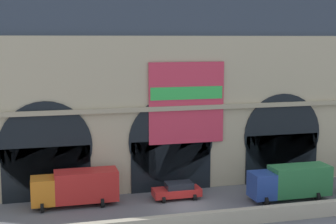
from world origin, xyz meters
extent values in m
plane|color=slate|center=(0.00, 0.00, 0.00)|extent=(200.00, 200.00, 0.00)
cube|color=#B2A891|center=(0.00, -4.99, 0.62)|extent=(90.00, 0.70, 1.24)
cube|color=#BCAD8C|center=(0.00, 7.40, 7.43)|extent=(49.06, 4.80, 14.86)
cube|color=#333D4C|center=(0.00, 7.70, 16.73)|extent=(49.06, 4.20, 3.74)
cube|color=black|center=(-11.68, 4.95, 2.48)|extent=(7.90, 0.20, 4.96)
cylinder|color=black|center=(-11.68, 4.95, 4.96)|extent=(8.32, 0.20, 8.32)
cube|color=black|center=(0.00, 4.95, 2.48)|extent=(7.90, 0.20, 4.96)
cylinder|color=black|center=(0.00, 4.95, 4.96)|extent=(8.32, 0.20, 8.32)
cube|color=black|center=(11.68, 4.95, 2.48)|extent=(7.90, 0.20, 4.96)
cylinder|color=black|center=(11.68, 4.95, 4.96)|extent=(8.32, 0.20, 8.32)
cube|color=#D8334C|center=(1.47, 4.83, 8.53)|extent=(7.41, 0.12, 7.79)
cube|color=green|center=(1.47, 4.75, 9.48)|extent=(7.11, 0.04, 1.22)
cube|color=tan|center=(0.00, 4.85, 8.07)|extent=(49.06, 0.50, 0.44)
cube|color=orange|center=(-12.10, 2.82, 1.57)|extent=(2.00, 2.30, 2.30)
cube|color=red|center=(-8.35, 2.82, 1.77)|extent=(5.50, 2.30, 2.70)
cylinder|color=black|center=(-12.20, 1.78, 0.42)|extent=(0.28, 0.84, 0.84)
cylinder|color=black|center=(-12.20, 3.85, 0.42)|extent=(0.28, 0.84, 0.84)
cylinder|color=black|center=(-7.10, 1.78, 0.42)|extent=(0.28, 0.84, 0.84)
cylinder|color=black|center=(-7.10, 3.85, 0.42)|extent=(0.28, 0.84, 0.84)
cube|color=red|center=(-0.20, 2.34, 0.65)|extent=(4.40, 1.80, 0.70)
cube|color=black|center=(0.02, 2.34, 1.27)|extent=(2.46, 1.62, 0.55)
cylinder|color=black|center=(-1.65, 1.53, 0.30)|extent=(0.28, 0.60, 0.60)
cylinder|color=black|center=(-1.65, 3.15, 0.30)|extent=(0.28, 0.60, 0.60)
cylinder|color=black|center=(1.25, 1.53, 0.30)|extent=(0.28, 0.60, 0.60)
cylinder|color=black|center=(1.25, 3.15, 0.30)|extent=(0.28, 0.60, 0.60)
cube|color=#28479E|center=(6.95, -0.49, 1.57)|extent=(2.00, 2.30, 2.30)
cube|color=#2D7A42|center=(10.70, -0.49, 1.77)|extent=(5.50, 2.30, 2.70)
cylinder|color=black|center=(6.85, -1.52, 0.42)|extent=(0.28, 0.84, 0.84)
cylinder|color=black|center=(6.85, 0.55, 0.42)|extent=(0.28, 0.84, 0.84)
cylinder|color=black|center=(11.95, -1.52, 0.42)|extent=(0.28, 0.84, 0.84)
cylinder|color=black|center=(11.95, 0.55, 0.42)|extent=(0.28, 0.84, 0.84)
camera|label=1|loc=(-12.11, -39.87, 14.63)|focal=52.97mm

